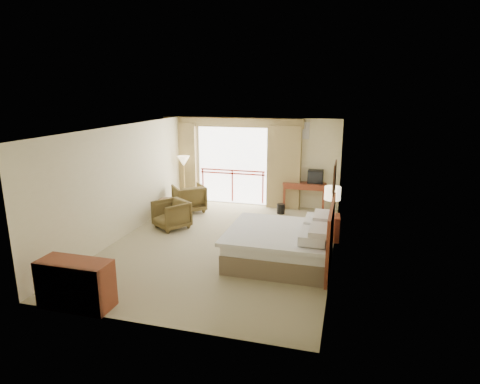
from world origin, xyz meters
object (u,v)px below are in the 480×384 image
(side_table, at_px, (168,206))
(table_lamp, at_px, (332,194))
(tv, at_px, (316,176))
(wastebasket, at_px, (281,209))
(desk, at_px, (305,188))
(armchair_far, at_px, (190,211))
(bed, at_px, (283,244))
(floor_lamp, at_px, (184,163))
(dresser, at_px, (76,284))
(armchair_near, at_px, (172,228))
(nightstand, at_px, (330,228))

(side_table, bearing_deg, table_lamp, -3.74)
(tv, height_order, wastebasket, tv)
(desk, distance_m, armchair_far, 3.54)
(table_lamp, relative_size, desk, 0.53)
(bed, bearing_deg, tv, 85.70)
(side_table, distance_m, floor_lamp, 1.91)
(desk, bearing_deg, dresser, -117.07)
(bed, height_order, armchair_far, bed)
(armchair_near, distance_m, floor_lamp, 2.67)
(tv, relative_size, wastebasket, 1.53)
(nightstand, distance_m, wastebasket, 2.31)
(tv, height_order, dresser, tv)
(armchair_near, bearing_deg, tv, 73.31)
(wastebasket, bearing_deg, side_table, -154.01)
(nightstand, xyz_separation_m, dresser, (-3.88, -4.27, 0.10))
(armchair_near, bearing_deg, nightstand, 38.84)
(nightstand, bearing_deg, side_table, 172.04)
(table_lamp, bearing_deg, dresser, -131.92)
(bed, relative_size, armchair_near, 2.65)
(desk, distance_m, floor_lamp, 3.81)
(bed, height_order, floor_lamp, floor_lamp)
(floor_lamp, bearing_deg, bed, -43.68)
(nightstand, xyz_separation_m, wastebasket, (-1.50, 1.75, -0.16))
(wastebasket, xyz_separation_m, armchair_far, (-2.67, -0.46, -0.14))
(wastebasket, bearing_deg, armchair_near, -141.71)
(table_lamp, relative_size, floor_lamp, 0.44)
(bed, bearing_deg, nightstand, 59.85)
(wastebasket, relative_size, floor_lamp, 0.19)
(desk, bearing_deg, side_table, -151.66)
(bed, bearing_deg, dresser, -137.58)
(nightstand, height_order, armchair_near, nightstand)
(floor_lamp, height_order, dresser, floor_lamp)
(tv, distance_m, wastebasket, 1.43)
(nightstand, xyz_separation_m, floor_lamp, (-4.62, 2.00, 1.01))
(wastebasket, relative_size, armchair_far, 0.33)
(desk, relative_size, dresser, 1.04)
(tv, height_order, floor_lamp, floor_lamp)
(desk, xyz_separation_m, side_table, (-3.50, -2.15, -0.24))
(side_table, bearing_deg, dresser, -83.60)
(armchair_near, height_order, dresser, dresser)
(table_lamp, bearing_deg, tv, 104.15)
(armchair_far, bearing_deg, dresser, 53.80)
(tv, distance_m, floor_lamp, 4.05)
(armchair_far, relative_size, floor_lamp, 0.57)
(desk, height_order, dresser, desk)
(floor_lamp, bearing_deg, table_lamp, -22.90)
(wastebasket, height_order, armchair_far, armchair_far)
(dresser, bearing_deg, side_table, 97.57)
(armchair_far, relative_size, armchair_near, 1.09)
(table_lamp, relative_size, armchair_near, 0.84)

